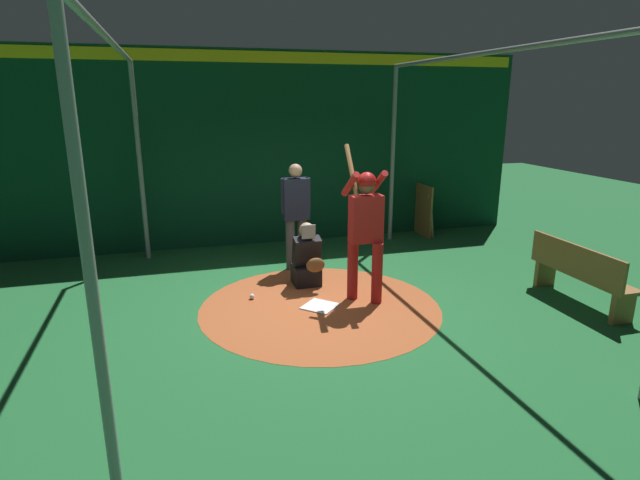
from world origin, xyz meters
The scene contains 11 objects.
ground_plane centered at (0.00, 0.00, 0.00)m, with size 26.30×26.30×0.00m, color #216633.
dirt_circle centered at (0.00, 0.00, 0.00)m, with size 3.28×3.28×0.01m, color #AD562D.
home_plate centered at (0.00, 0.00, 0.01)m, with size 0.42×0.42×0.01m, color white.
batter centered at (-0.06, 0.66, 1.11)m, with size 0.68×0.49×2.15m.
catcher centered at (-0.87, 0.05, 0.39)m, with size 0.58×0.40×0.98m.
umpire centered at (-1.69, 0.08, 0.99)m, with size 0.22×0.49×1.75m.
back_wall centered at (-3.52, 0.00, 1.83)m, with size 0.23×10.30×3.62m.
cage_frame centered at (0.00, 0.00, 2.34)m, with size 6.03×4.74×3.37m.
bat_rack centered at (-3.27, 3.14, 0.49)m, with size 1.06×0.18×1.05m.
bench centered at (0.85, 3.46, 0.44)m, with size 1.66×0.36×0.85m.
baseball_0 centered at (-0.53, -0.85, 0.04)m, with size 0.07×0.07×0.07m, color white.
Camera 1 is at (6.20, -1.79, 2.74)m, focal length 28.56 mm.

